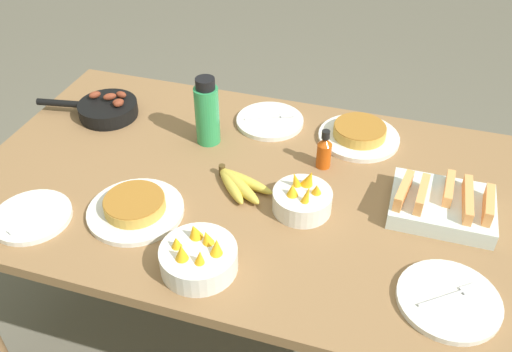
{
  "coord_description": "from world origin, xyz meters",
  "views": [
    {
      "loc": [
        0.37,
        -1.19,
        1.78
      ],
      "look_at": [
        0.0,
        0.0,
        0.77
      ],
      "focal_mm": 38.0,
      "sensor_mm": 36.0,
      "label": 1
    }
  ],
  "objects": [
    {
      "name": "banana_bunch",
      "position": [
        -0.04,
        -0.04,
        0.76
      ],
      "size": [
        0.2,
        0.16,
        0.04
      ],
      "color": "gold",
      "rests_on": "dining_table"
    },
    {
      "name": "fruit_bowl_mango",
      "position": [
        -0.04,
        -0.36,
        0.78
      ],
      "size": [
        0.19,
        0.19,
        0.11
      ],
      "color": "silver",
      "rests_on": "dining_table"
    },
    {
      "name": "hot_sauce_bottle",
      "position": [
        0.17,
        0.15,
        0.8
      ],
      "size": [
        0.05,
        0.05,
        0.13
      ],
      "color": "#C64C0F",
      "rests_on": "dining_table"
    },
    {
      "name": "water_bottle",
      "position": [
        -0.22,
        0.17,
        0.85
      ],
      "size": [
        0.08,
        0.08,
        0.23
      ],
      "color": "#2D9351",
      "rests_on": "dining_table"
    },
    {
      "name": "skillet",
      "position": [
        -0.61,
        0.21,
        0.77
      ],
      "size": [
        0.36,
        0.2,
        0.08
      ],
      "rotation": [
        0.0,
        0.0,
        3.31
      ],
      "color": "black",
      "rests_on": "dining_table"
    },
    {
      "name": "melon_tray",
      "position": [
        0.53,
        0.03,
        0.78
      ],
      "size": [
        0.28,
        0.22,
        0.1
      ],
      "color": "silver",
      "rests_on": "dining_table"
    },
    {
      "name": "dining_table",
      "position": [
        0.0,
        0.0,
        0.66
      ],
      "size": [
        1.72,
        0.99,
        0.74
      ],
      "color": "olive",
      "rests_on": "ground_plane"
    },
    {
      "name": "empty_plate_far_left",
      "position": [
        -0.55,
        -0.33,
        0.75
      ],
      "size": [
        0.22,
        0.22,
        0.02
      ],
      "color": "silver",
      "rests_on": "dining_table"
    },
    {
      "name": "empty_plate_near_front",
      "position": [
        0.56,
        -0.29,
        0.75
      ],
      "size": [
        0.24,
        0.24,
        0.02
      ],
      "color": "silver",
      "rests_on": "dining_table"
    },
    {
      "name": "frittata_plate_center",
      "position": [
        0.26,
        0.32,
        0.76
      ],
      "size": [
        0.27,
        0.27,
        0.05
      ],
      "color": "silver",
      "rests_on": "dining_table"
    },
    {
      "name": "empty_plate_far_right",
      "position": [
        -0.05,
        0.33,
        0.75
      ],
      "size": [
        0.23,
        0.23,
        0.02
      ],
      "color": "silver",
      "rests_on": "dining_table"
    },
    {
      "name": "ground_plane",
      "position": [
        0.0,
        0.0,
        0.0
      ],
      "size": [
        14.0,
        14.0,
        0.0
      ],
      "primitive_type": "plane",
      "color": "#666051"
    },
    {
      "name": "frittata_plate_side",
      "position": [
        -0.28,
        -0.22,
        0.76
      ],
      "size": [
        0.27,
        0.27,
        0.05
      ],
      "color": "silver",
      "rests_on": "dining_table"
    },
    {
      "name": "fruit_bowl_citrus",
      "position": [
        0.16,
        -0.07,
        0.78
      ],
      "size": [
        0.17,
        0.17,
        0.12
      ],
      "color": "silver",
      "rests_on": "dining_table"
    }
  ]
}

